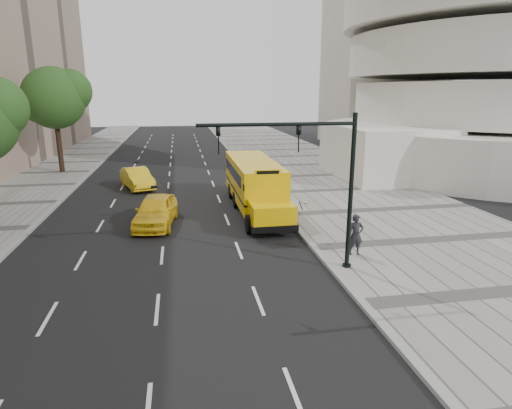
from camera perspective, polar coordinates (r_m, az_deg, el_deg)
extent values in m
plane|color=black|center=(24.62, -9.71, -2.28)|extent=(140.00, 140.00, 0.00)
cube|color=gray|center=(27.37, 16.26, -0.76)|extent=(12.00, 140.00, 0.15)
cube|color=gray|center=(25.32, 3.98, -1.44)|extent=(0.30, 140.00, 0.15)
cube|color=gray|center=(25.87, -27.73, -2.82)|extent=(0.30, 140.00, 0.15)
cylinder|color=white|center=(48.34, 28.53, 6.96)|extent=(32.00, 32.00, 4.00)
cylinder|color=white|center=(48.07, 29.15, 11.79)|extent=(26.00, 26.00, 3.60)
cylinder|color=white|center=(48.16, 29.80, 16.75)|extent=(27.60, 27.60, 3.60)
cylinder|color=white|center=(48.61, 30.48, 21.65)|extent=(29.20, 29.20, 3.60)
cube|color=beige|center=(64.82, 17.05, 23.46)|extent=(14.00, 12.00, 35.00)
cube|color=white|center=(37.94, 16.70, 6.73)|extent=(8.00, 10.00, 4.40)
cylinder|color=black|center=(42.01, -24.80, 7.74)|extent=(0.44, 0.44, 5.87)
sphere|color=#1E4115|center=(41.80, -25.36, 12.72)|extent=(5.29, 5.29, 5.29)
sphere|color=#1E4115|center=(41.77, -23.55, 13.73)|extent=(3.70, 3.70, 3.70)
sphere|color=#1E4115|center=(41.70, -26.86, 11.99)|extent=(3.44, 3.44, 3.44)
cube|color=#E9B503|center=(27.05, -0.36, 3.37)|extent=(2.50, 9.00, 2.45)
cube|color=#E9B503|center=(21.97, 2.08, -1.19)|extent=(2.20, 2.00, 1.10)
cube|color=black|center=(21.31, 2.56, -3.26)|extent=(2.38, 0.25, 0.35)
cube|color=black|center=(27.16, -0.36, 2.28)|extent=(2.52, 9.00, 0.12)
cube|color=black|center=(22.69, 1.54, 2.33)|extent=(2.05, 0.10, 0.90)
cube|color=black|center=(27.45, -0.54, 4.54)|extent=(2.52, 7.50, 0.70)
cube|color=#E9B503|center=(22.52, 1.56, 4.31)|extent=(1.40, 0.12, 0.28)
ellipsoid|color=silver|center=(20.82, 7.00, 0.08)|extent=(0.32, 0.32, 0.14)
cylinder|color=black|center=(21.01, 6.19, -0.32)|extent=(0.36, 0.47, 0.58)
cylinder|color=black|center=(22.22, -0.95, -2.61)|extent=(0.30, 1.00, 1.00)
cylinder|color=black|center=(22.67, 4.70, -2.30)|extent=(0.30, 1.00, 1.00)
cylinder|color=black|center=(27.17, -2.71, 0.64)|extent=(0.30, 1.00, 1.00)
cylinder|color=black|center=(27.54, 1.96, 0.85)|extent=(0.30, 1.00, 1.00)
cylinder|color=black|center=(29.58, -3.34, 1.82)|extent=(0.30, 1.00, 1.00)
cylinder|color=black|center=(29.93, 0.96, 1.99)|extent=(0.30, 1.00, 1.00)
imported|color=yellow|center=(24.07, -13.22, -0.79)|extent=(2.61, 5.13, 1.68)
imported|color=yellow|center=(33.72, -15.55, 3.39)|extent=(3.06, 4.95, 1.54)
imported|color=black|center=(19.33, 13.15, -3.95)|extent=(0.72, 0.52, 1.84)
cylinder|color=black|center=(17.35, 12.51, 1.26)|extent=(0.18, 0.18, 6.40)
cylinder|color=black|center=(18.30, 11.97, -8.14)|extent=(0.36, 0.36, 0.25)
cylinder|color=black|center=(16.00, 2.93, 10.63)|extent=(6.00, 0.14, 0.14)
imported|color=black|center=(16.25, 5.69, 8.69)|extent=(0.16, 0.20, 1.00)
imported|color=black|center=(15.70, -5.03, 8.50)|extent=(0.16, 0.20, 1.00)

